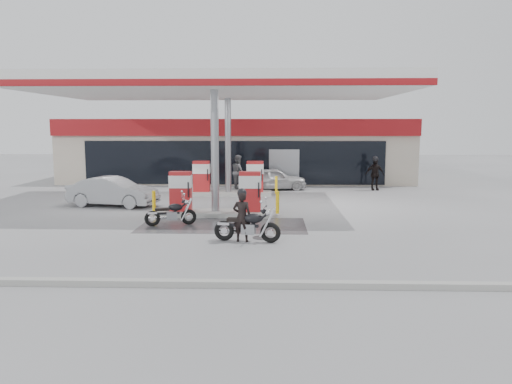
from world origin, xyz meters
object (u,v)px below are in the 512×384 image
parked_car_left (115,172)px  biker_walking (375,174)px  sedan_white (274,179)px  biker_main (242,217)px  parked_motorcycle (172,214)px  attendant (238,172)px  pump_island_far (228,181)px  main_motorcycle (248,227)px  hatchback_silver (113,192)px  pump_island_near (215,198)px

parked_car_left → biker_walking: bearing=-124.9°
sedan_white → parked_car_left: (-10.28, 3.80, -0.01)m
biker_main → parked_motorcycle: bearing=-35.1°
sedan_white → attendant: size_ratio=1.89×
pump_island_far → parked_motorcycle: pump_island_far is taller
parked_motorcycle → attendant: (1.71, 10.87, 0.54)m
biker_main → attendant: attendant is taller
main_motorcycle → hatchback_silver: hatchback_silver is taller
hatchback_silver → parked_car_left: (-3.03, 9.80, -0.04)m
hatchback_silver → biker_walking: bearing=-53.8°
biker_main → biker_walking: biker_walking is taller
pump_island_near → biker_walking: size_ratio=2.86×
biker_walking → parked_car_left: bearing=158.8°
parked_motorcycle → hatchback_silver: 5.53m
sedan_white → biker_walking: biker_walking is taller
pump_island_far → sedan_white: bearing=42.8°
hatchback_silver → pump_island_near: bearing=-103.0°
pump_island_near → biker_walking: biker_walking is taller
pump_island_near → hatchback_silver: 5.35m
hatchback_silver → sedan_white: bearing=-39.1°
biker_main → biker_walking: (6.70, 12.75, 0.11)m
pump_island_near → pump_island_far: (0.00, 6.00, 0.00)m
sedan_white → biker_walking: size_ratio=2.04×
attendant → biker_main: bearing=171.2°
attendant → hatchback_silver: attendant is taller
parked_motorcycle → attendant: size_ratio=0.95×
pump_island_far → biker_walking: bearing=15.3°
biker_main → sedan_white: (1.03, 12.75, -0.17)m
biker_main → hatchback_silver: bearing=-40.1°
sedan_white → parked_motorcycle: bearing=149.2°
pump_island_near → sedan_white: 8.54m
pump_island_near → parked_car_left: bearing=123.4°
pump_island_near → attendant: (0.34, 8.80, 0.26)m
hatchback_silver → parked_car_left: size_ratio=0.94×
biker_main → sedan_white: size_ratio=0.43×
pump_island_far → biker_main: 10.63m
pump_island_near → parked_motorcycle: 2.50m
pump_island_far → biker_walking: (8.04, 2.20, 0.19)m
main_motorcycle → biker_main: size_ratio=1.34×
parked_motorcycle → biker_walking: (9.41, 10.27, 0.47)m
pump_island_far → biker_main: (1.34, -10.55, 0.08)m
pump_island_near → sedan_white: pump_island_near is taller
main_motorcycle → pump_island_far: bearing=107.6°
main_motorcycle → pump_island_near: bearing=118.0°
biker_main → pump_island_near: bearing=-66.3°
main_motorcycle → biker_main: (-0.20, 0.03, 0.31)m
parked_motorcycle → biker_walking: size_ratio=1.02×
attendant → biker_walking: (7.70, -0.60, -0.07)m
pump_island_near → parked_motorcycle: bearing=-123.5°
biker_main → attendant: (-1.00, 13.35, 0.18)m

